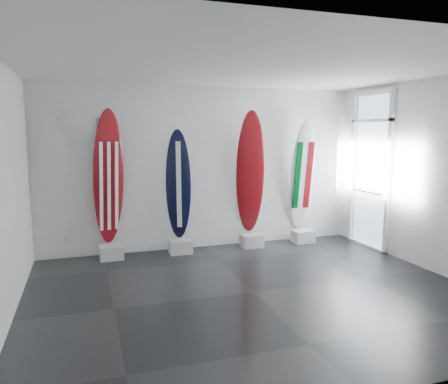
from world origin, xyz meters
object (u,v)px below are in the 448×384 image
object	(u,v)px
surfboard_navy	(178,185)
surfboard_swiss	(250,173)
surfboard_usa	(109,178)
surfboard_italy	(302,176)

from	to	relation	value
surfboard_navy	surfboard_swiss	size ratio (longest dim) A/B	0.84
surfboard_usa	surfboard_italy	distance (m)	3.68
surfboard_swiss	surfboard_italy	size ratio (longest dim) A/B	1.08
surfboard_italy	surfboard_swiss	bearing A→B (deg)	-175.50
surfboard_usa	surfboard_navy	distance (m)	1.22
surfboard_usa	surfboard_italy	world-z (taller)	surfboard_usa
surfboard_usa	surfboard_italy	bearing A→B (deg)	-14.12
surfboard_usa	surfboard_italy	xyz separation A→B (m)	(3.68, 0.00, -0.09)
surfboard_navy	surfboard_usa	bearing A→B (deg)	-163.73
surfboard_usa	surfboard_italy	size ratio (longest dim) A/B	1.07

